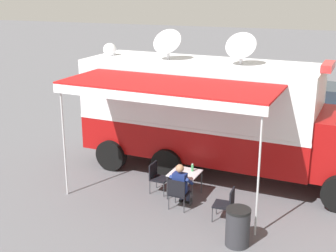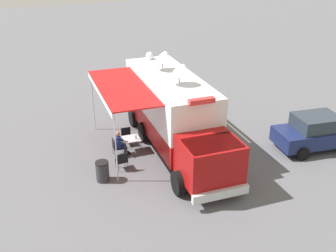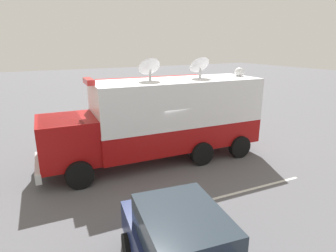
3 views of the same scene
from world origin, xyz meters
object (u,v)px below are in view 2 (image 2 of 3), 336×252
Objects in this scene: water_bottle at (136,137)px; seated_responder at (120,143)px; folding_chair_at_table at (116,146)px; car_behind_truck at (317,132)px; command_truck at (174,112)px; folding_table at (131,139)px; folding_chair_beside_table at (126,135)px; folding_chair_spare_by_truck at (122,160)px; trash_bin at (102,171)px.

water_bottle is 0.81m from seated_responder.
car_behind_truck is at bearing 160.76° from folding_chair_at_table.
water_bottle is at bearing -10.39° from command_truck.
water_bottle is at bearing -20.78° from car_behind_truck.
car_behind_truck is (-6.42, 2.80, -1.07)m from command_truck.
folding_chair_beside_table reaches higher than folding_table.
folding_chair_spare_by_truck is 1.39m from seated_responder.
seated_responder is (-0.19, 0.01, 0.14)m from folding_chair_at_table.
folding_table is at bearing 88.28° from folding_chair_beside_table.
folding_chair_beside_table is at bearing -34.02° from command_truck.
folding_table is 0.98× the size of folding_chair_at_table.
seated_responder reaches higher than water_bottle.
command_truck is 3.44m from folding_chair_spare_by_truck.
command_truck is at bearing -162.82° from folding_chair_spare_by_truck.
command_truck is at bearing 171.09° from seated_responder.
seated_responder is (0.64, 0.95, 0.14)m from folding_chair_beside_table.
seated_responder is at bearing -5.34° from water_bottle.
folding_chair_beside_table is 2.48m from folding_chair_spare_by_truck.
command_truck is 2.98m from seated_responder.
command_truck is at bearing 145.98° from folding_chair_beside_table.
car_behind_truck reaches higher than folding_chair_beside_table.
command_truck reaches higher than trash_bin.
car_behind_truck is at bearing 160.47° from seated_responder.
folding_chair_at_table is 1.36m from folding_chair_spare_by_truck.
folding_table is 9.09m from car_behind_truck.
seated_responder is at bearing -103.96° from folding_chair_spare_by_truck.
folding_chair_spare_by_truck is 9.60m from car_behind_truck.
command_truck is 2.18× the size of car_behind_truck.
trash_bin is (1.04, 0.49, -0.06)m from folding_chair_spare_by_truck.
command_truck is 10.60× the size of trash_bin.
command_truck is at bearing 165.92° from folding_table.
folding_chair_beside_table and folding_chair_spare_by_truck have the same top height.
car_behind_truck is (-9.26, 3.23, 0.37)m from folding_chair_at_table.
folding_chair_at_table is 9.82m from car_behind_truck.
car_behind_truck is (-8.29, 3.15, 0.05)m from water_bottle.
folding_chair_at_table is 1.00× the size of folding_chair_spare_by_truck.
folding_table is 0.98× the size of folding_chair_spare_by_truck.
folding_table is at bearing -123.32° from folding_chair_spare_by_truck.
water_bottle is at bearing -140.76° from trash_bin.
command_truck is at bearing 169.61° from water_bottle.
car_behind_truck is (-8.47, 3.32, 0.21)m from folding_table.
water_bottle is 2.81m from trash_bin.
trash_bin is at bearing 54.17° from folding_chair_beside_table.
folding_chair_beside_table is at bearing -112.99° from folding_chair_spare_by_truck.
trash_bin is (2.16, 1.76, -0.38)m from water_bottle.
seated_responder is at bearing 175.79° from folding_chair_at_table.
trash_bin is (1.37, 1.83, -0.20)m from seated_responder.
water_bottle is at bearing 174.66° from seated_responder.
folding_table is 0.82m from folding_chair_at_table.
car_behind_truck is at bearing 156.42° from command_truck.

